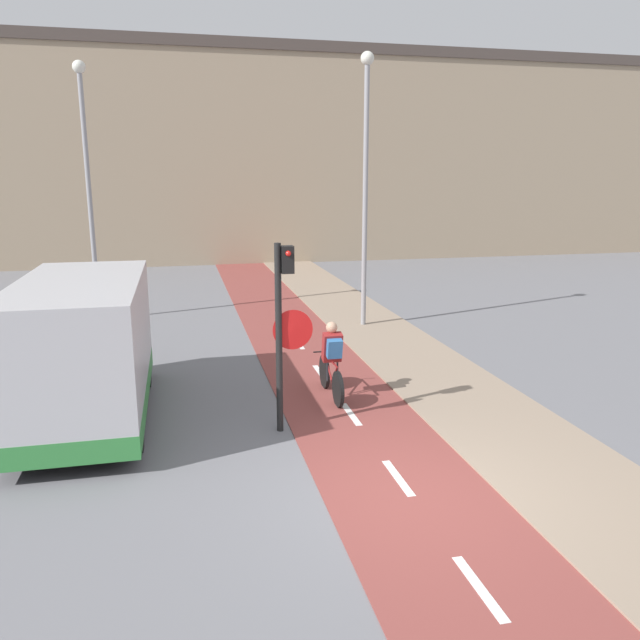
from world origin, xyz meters
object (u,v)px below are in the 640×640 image
traffic_light_pole (284,317)px  van (84,352)px  street_lamp_far (87,168)px  street_lamp_sidewalk (366,166)px  cyclist_near (332,362)px

traffic_light_pole → van: traffic_light_pole is taller
traffic_light_pole → street_lamp_far: size_ratio=0.43×
traffic_light_pole → van: size_ratio=0.65×
street_lamp_far → street_lamp_sidewalk: bearing=-18.5°
street_lamp_far → cyclist_near: bearing=-57.4°
street_lamp_sidewalk → van: bearing=-139.8°
street_lamp_far → cyclist_near: 10.36m
traffic_light_pole → cyclist_near: size_ratio=1.77×
cyclist_near → van: (-4.46, -0.11, 0.51)m
cyclist_near → van: 4.49m
traffic_light_pole → street_lamp_sidewalk: 8.21m
street_lamp_far → cyclist_near: street_lamp_far is taller
traffic_light_pole → street_lamp_far: bearing=113.1°
street_lamp_sidewalk → cyclist_near: street_lamp_sidewalk is taller
street_lamp_sidewalk → van: size_ratio=1.52×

